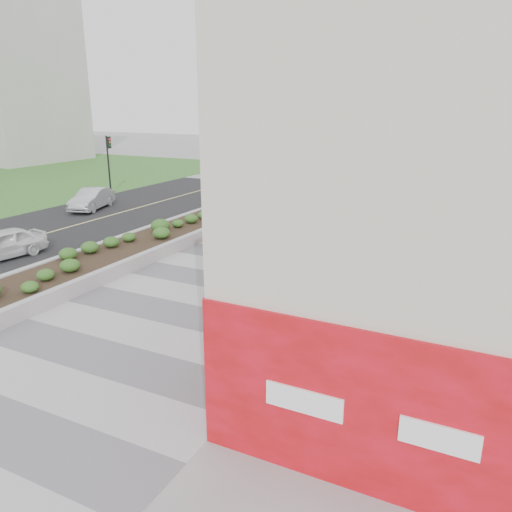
# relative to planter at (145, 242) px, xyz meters

# --- Properties ---
(ground) EXTENTS (160.00, 160.00, 0.00)m
(ground) POSITION_rel_planter_xyz_m (5.50, -7.00, -0.42)
(ground) COLOR gray
(ground) RESTS_ON ground
(walkway) EXTENTS (8.00, 36.00, 0.01)m
(walkway) POSITION_rel_planter_xyz_m (5.50, -4.00, -0.41)
(walkway) COLOR #A8A8AD
(walkway) RESTS_ON ground
(building) EXTENTS (6.04, 24.08, 8.00)m
(building) POSITION_rel_planter_xyz_m (12.48, 1.98, 3.56)
(building) COLOR beige
(building) RESTS_ON ground
(planter) EXTENTS (3.00, 18.00, 0.90)m
(planter) POSITION_rel_planter_xyz_m (0.00, 0.00, 0.00)
(planter) COLOR #9E9EA0
(planter) RESTS_ON ground
(street) EXTENTS (10.00, 40.00, 0.00)m
(street) POSITION_rel_planter_xyz_m (-6.50, 0.00, -0.42)
(street) COLOR black
(street) RESTS_ON ground
(traffic_signal_near) EXTENTS (0.33, 0.28, 4.20)m
(traffic_signal_near) POSITION_rel_planter_xyz_m (-1.73, 10.50, 2.34)
(traffic_signal_near) COLOR black
(traffic_signal_near) RESTS_ON ground
(traffic_signal_far) EXTENTS (0.33, 0.28, 4.20)m
(traffic_signal_far) POSITION_rel_planter_xyz_m (-10.93, 10.00, 2.34)
(traffic_signal_far) COLOR black
(traffic_signal_far) RESTS_ON ground
(distant_bldg_north_l) EXTENTS (16.00, 12.00, 20.00)m
(distant_bldg_north_l) POSITION_rel_planter_xyz_m (0.50, 48.00, 9.58)
(distant_bldg_north_l) COLOR #ADAAA3
(distant_bldg_north_l) RESTS_ON ground
(manhole_cover) EXTENTS (0.44, 0.44, 0.01)m
(manhole_cover) POSITION_rel_planter_xyz_m (6.00, -4.00, -0.42)
(manhole_cover) COLOR #595654
(manhole_cover) RESTS_ON ground
(skateboarder) EXTENTS (0.44, 0.74, 1.30)m
(skateboarder) POSITION_rel_planter_xyz_m (5.79, -1.10, 0.24)
(skateboarder) COLOR beige
(skateboarder) RESTS_ON ground
(car_white) EXTENTS (2.07, 3.91, 1.27)m
(car_white) POSITION_rel_planter_xyz_m (-4.69, -3.67, 0.21)
(car_white) COLOR white
(car_white) RESTS_ON ground
(car_silver) EXTENTS (2.49, 4.15, 1.29)m
(car_silver) POSITION_rel_planter_xyz_m (-8.76, 5.83, 0.23)
(car_silver) COLOR silver
(car_silver) RESTS_ON ground
(car_dark) EXTENTS (1.91, 4.27, 1.22)m
(car_dark) POSITION_rel_planter_xyz_m (-3.00, 15.00, 0.19)
(car_dark) COLOR black
(car_dark) RESTS_ON ground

